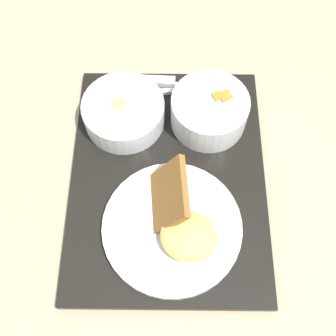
{
  "coord_description": "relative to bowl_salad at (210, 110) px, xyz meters",
  "views": [
    {
      "loc": [
        0.3,
        -0.02,
        0.66
      ],
      "look_at": [
        0.0,
        0.0,
        0.04
      ],
      "focal_mm": 45.0,
      "sensor_mm": 36.0,
      "label": 1
    }
  ],
  "objects": [
    {
      "name": "knife",
      "position": [
        -0.08,
        -0.08,
        -0.03
      ],
      "size": [
        0.04,
        0.18,
        0.02
      ],
      "rotation": [
        0.0,
        0.0,
        1.45
      ],
      "color": "silver",
      "rests_on": "serving_tray"
    },
    {
      "name": "serving_tray",
      "position": [
        0.1,
        -0.08,
        -0.04
      ],
      "size": [
        0.45,
        0.36,
        0.01
      ],
      "color": "black",
      "rests_on": "ground_plane"
    },
    {
      "name": "spoon",
      "position": [
        -0.06,
        -0.05,
        -0.03
      ],
      "size": [
        0.03,
        0.13,
        0.01
      ],
      "rotation": [
        0.0,
        0.0,
        1.56
      ],
      "color": "silver",
      "rests_on": "serving_tray"
    },
    {
      "name": "plate_main",
      "position": [
        0.2,
        -0.07,
        -0.02
      ],
      "size": [
        0.22,
        0.22,
        0.09
      ],
      "color": "silver",
      "rests_on": "serving_tray"
    },
    {
      "name": "bowl_salad",
      "position": [
        0.0,
        0.0,
        0.0
      ],
      "size": [
        0.13,
        0.13,
        0.07
      ],
      "color": "silver",
      "rests_on": "serving_tray"
    },
    {
      "name": "bowl_soup",
      "position": [
        -0.01,
        -0.15,
        -0.01
      ],
      "size": [
        0.14,
        0.14,
        0.05
      ],
      "color": "silver",
      "rests_on": "serving_tray"
    },
    {
      "name": "ground_plane",
      "position": [
        0.1,
        -0.08,
        -0.05
      ],
      "size": [
        4.0,
        4.0,
        0.0
      ],
      "primitive_type": "plane",
      "color": "tan"
    }
  ]
}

